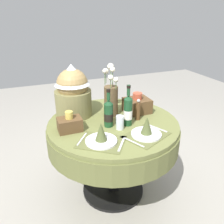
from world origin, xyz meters
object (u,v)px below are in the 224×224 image
object	(u,v)px
wine_bottle_left	(109,113)
dining_table	(113,136)
woven_basket_side_right	(137,105)
wine_bottle_centre	(128,110)
gift_tub_back_left	(73,89)
pepper_mill	(138,110)
flower_vase	(111,97)
place_setting_right	(146,130)
woven_basket_side_left	(70,124)
place_setting_left	(101,137)
tumbler_near_left	(120,122)

from	to	relation	value
wine_bottle_left	dining_table	bearing A→B (deg)	43.82
dining_table	woven_basket_side_right	bearing A→B (deg)	20.83
wine_bottle_centre	gift_tub_back_left	bearing A→B (deg)	135.44
pepper_mill	flower_vase	bearing A→B (deg)	134.58
place_setting_right	woven_basket_side_left	distance (m)	0.62
woven_basket_side_left	gift_tub_back_left	bearing A→B (deg)	70.52
wine_bottle_centre	gift_tub_back_left	xyz separation A→B (m)	(-0.38, 0.37, 0.12)
pepper_mill	woven_basket_side_left	size ratio (longest dim) A/B	1.03
woven_basket_side_right	place_setting_right	bearing A→B (deg)	-107.69
dining_table	woven_basket_side_left	size ratio (longest dim) A/B	6.13
wine_bottle_left	wine_bottle_centre	size ratio (longest dim) A/B	0.93
wine_bottle_centre	pepper_mill	distance (m)	0.15
dining_table	place_setting_right	xyz separation A→B (m)	(0.15, -0.33, 0.19)
dining_table	pepper_mill	size ratio (longest dim) A/B	5.97
flower_vase	woven_basket_side_left	xyz separation A→B (m)	(-0.43, -0.17, -0.12)
place_setting_right	wine_bottle_left	world-z (taller)	wine_bottle_left
place_setting_left	wine_bottle_left	world-z (taller)	wine_bottle_left
wine_bottle_left	woven_basket_side_right	bearing A→B (deg)	26.14
wine_bottle_centre	tumbler_near_left	world-z (taller)	wine_bottle_centre
flower_vase	pepper_mill	distance (m)	0.28
wine_bottle_left	pepper_mill	size ratio (longest dim) A/B	1.68
dining_table	gift_tub_back_left	xyz separation A→B (m)	(-0.29, 0.27, 0.40)
flower_vase	wine_bottle_left	bearing A→B (deg)	-115.99
wine_bottle_centre	tumbler_near_left	xyz separation A→B (m)	(-0.09, -0.04, -0.08)
flower_vase	tumbler_near_left	world-z (taller)	flower_vase
wine_bottle_centre	woven_basket_side_right	size ratio (longest dim) A/B	1.52
place_setting_left	place_setting_right	bearing A→B (deg)	-5.08
place_setting_left	pepper_mill	world-z (taller)	pepper_mill
place_setting_left	woven_basket_side_right	bearing A→B (deg)	38.79
dining_table	wine_bottle_centre	distance (m)	0.31
wine_bottle_left	place_setting_left	bearing A→B (deg)	-122.46
flower_vase	pepper_mill	xyz separation A→B (m)	(0.19, -0.19, -0.09)
dining_table	place_setting_right	distance (m)	0.41
woven_basket_side_left	woven_basket_side_right	bearing A→B (deg)	11.13
tumbler_near_left	gift_tub_back_left	xyz separation A→B (m)	(-0.29, 0.42, 0.19)
wine_bottle_left	pepper_mill	bearing A→B (deg)	4.31
pepper_mill	gift_tub_back_left	distance (m)	0.62
gift_tub_back_left	place_setting_left	bearing A→B (deg)	-82.58
woven_basket_side_right	gift_tub_back_left	bearing A→B (deg)	164.62
wine_bottle_centre	flower_vase	bearing A→B (deg)	102.92
wine_bottle_left	woven_basket_side_left	world-z (taller)	wine_bottle_left
pepper_mill	gift_tub_back_left	size ratio (longest dim) A/B	0.41
tumbler_near_left	flower_vase	bearing A→B (deg)	84.23
pepper_mill	gift_tub_back_left	bearing A→B (deg)	148.40
pepper_mill	woven_basket_side_right	size ratio (longest dim) A/B	0.84
place_setting_left	gift_tub_back_left	distance (m)	0.61
flower_vase	woven_basket_side_right	distance (m)	0.28
place_setting_right	wine_bottle_left	distance (m)	0.35
flower_vase	place_setting_right	bearing A→B (deg)	-76.23
flower_vase	tumbler_near_left	bearing A→B (deg)	-95.77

